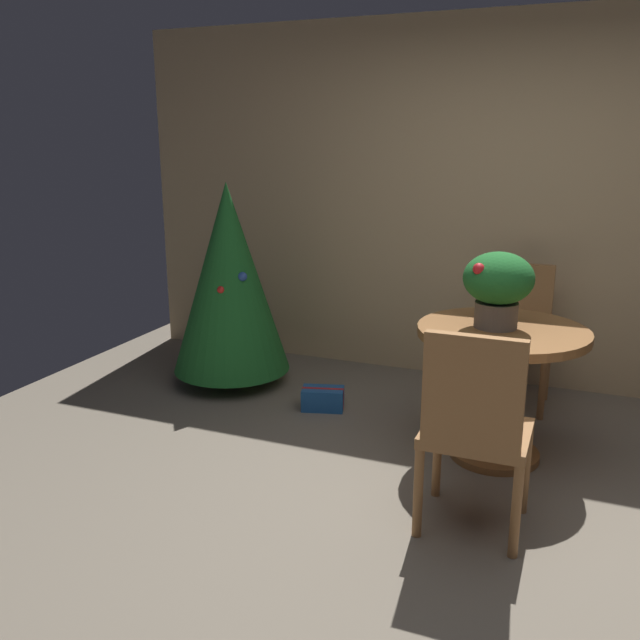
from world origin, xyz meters
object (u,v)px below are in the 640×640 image
(flower_vase, at_px, (498,284))
(wooden_chair_near, at_px, (475,423))
(gift_box_blue, at_px, (323,399))
(wooden_chair_far, at_px, (519,326))
(round_dining_table, at_px, (500,372))
(holiday_tree, at_px, (229,278))

(flower_vase, bearing_deg, wooden_chair_near, -87.06)
(flower_vase, xyz_separation_m, gift_box_blue, (-1.13, 0.28, -0.94))
(wooden_chair_far, bearing_deg, round_dining_table, -90.00)
(round_dining_table, xyz_separation_m, wooden_chair_near, (0.00, -0.84, 0.03))
(flower_vase, relative_size, wooden_chair_far, 0.44)
(flower_vase, distance_m, gift_box_blue, 1.49)
(round_dining_table, bearing_deg, gift_box_blue, 166.57)
(round_dining_table, distance_m, holiday_tree, 2.06)
(wooden_chair_near, height_order, holiday_tree, holiday_tree)
(wooden_chair_near, distance_m, wooden_chair_far, 1.74)
(round_dining_table, height_order, wooden_chair_far, wooden_chair_far)
(round_dining_table, relative_size, wooden_chair_near, 0.94)
(holiday_tree, xyz_separation_m, gift_box_blue, (0.81, -0.22, -0.72))
(flower_vase, distance_m, wooden_chair_far, 1.02)
(flower_vase, height_order, wooden_chair_near, flower_vase)
(holiday_tree, relative_size, gift_box_blue, 4.70)
(flower_vase, xyz_separation_m, wooden_chair_near, (0.04, -0.83, -0.46))
(flower_vase, height_order, wooden_chair_far, flower_vase)
(flower_vase, bearing_deg, round_dining_table, 3.36)
(flower_vase, distance_m, wooden_chair_near, 0.95)
(round_dining_table, distance_m, flower_vase, 0.50)
(holiday_tree, bearing_deg, round_dining_table, -14.15)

